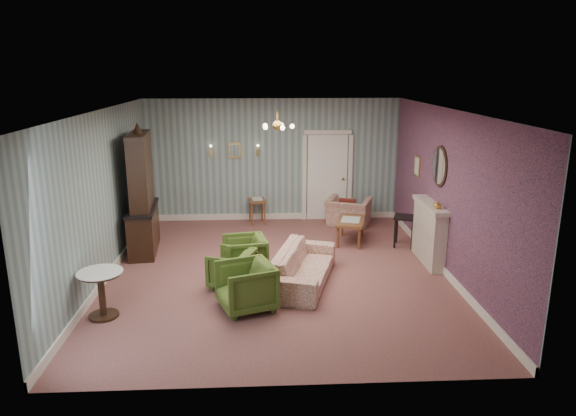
{
  "coord_description": "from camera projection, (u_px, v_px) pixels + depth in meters",
  "views": [
    {
      "loc": [
        -0.28,
        -8.88,
        3.59
      ],
      "look_at": [
        0.2,
        0.4,
        1.1
      ],
      "focal_mm": 32.81,
      "sensor_mm": 36.0,
      "label": 1
    }
  ],
  "objects": [
    {
      "name": "gilt_mirror_back",
      "position": [
        235.0,
        150.0,
        12.36
      ],
      "size": [
        0.28,
        0.06,
        0.36
      ],
      "primitive_type": null,
      "color": "gold",
      "rests_on": "wall_back"
    },
    {
      "name": "door",
      "position": [
        327.0,
        175.0,
        12.63
      ],
      "size": [
        1.12,
        0.12,
        2.16
      ],
      "primitive_type": null,
      "color": "white",
      "rests_on": "floor"
    },
    {
      "name": "oval_mirror",
      "position": [
        439.0,
        166.0,
        9.57
      ],
      "size": [
        0.04,
        0.76,
        0.84
      ],
      "primitive_type": null,
      "color": "white",
      "rests_on": "wall_right"
    },
    {
      "name": "burgundy_cushion",
      "position": [
        347.0,
        207.0,
        12.13
      ],
      "size": [
        0.41,
        0.28,
        0.39
      ],
      "primitive_type": "cube",
      "rotation": [
        0.17,
        0.0,
        -0.35
      ],
      "color": "maroon",
      "rests_on": "wingback_chair"
    },
    {
      "name": "floor",
      "position": [
        278.0,
        273.0,
        9.51
      ],
      "size": [
        7.0,
        7.0,
        0.0
      ],
      "primitive_type": "plane",
      "color": "#85534D",
      "rests_on": "ground"
    },
    {
      "name": "wall_right_floral",
      "position": [
        446.0,
        193.0,
        9.28
      ],
      "size": [
        0.0,
        7.0,
        7.0
      ],
      "primitive_type": "plane",
      "rotation": [
        1.57,
        0.0,
        -1.57
      ],
      "color": "#AA5564",
      "rests_on": "ground"
    },
    {
      "name": "wall_left",
      "position": [
        102.0,
        197.0,
        8.98
      ],
      "size": [
        0.0,
        7.0,
        7.0
      ],
      "primitive_type": "plane",
      "rotation": [
        1.57,
        0.0,
        1.57
      ],
      "color": "slate",
      "rests_on": "ground"
    },
    {
      "name": "mantel_vase",
      "position": [
        437.0,
        205.0,
        9.33
      ],
      "size": [
        0.15,
        0.15,
        0.15
      ],
      "primitive_type": "imported",
      "color": "gold",
      "rests_on": "fireplace"
    },
    {
      "name": "coffee_table",
      "position": [
        350.0,
        231.0,
        11.1
      ],
      "size": [
        0.78,
        1.09,
        0.5
      ],
      "primitive_type": null,
      "rotation": [
        0.0,
        0.0,
        -0.26
      ],
      "color": "brown",
      "rests_on": "floor"
    },
    {
      "name": "olive_chair_b",
      "position": [
        232.0,
        267.0,
        8.84
      ],
      "size": [
        0.83,
        0.85,
        0.7
      ],
      "primitive_type": "imported",
      "rotation": [
        0.0,
        0.0,
        -1.91
      ],
      "color": "#466122",
      "rests_on": "floor"
    },
    {
      "name": "ceiling",
      "position": [
        277.0,
        110.0,
        8.76
      ],
      "size": [
        7.0,
        7.0,
        0.0
      ],
      "primitive_type": "plane",
      "rotation": [
        3.14,
        0.0,
        0.0
      ],
      "color": "white",
      "rests_on": "ground"
    },
    {
      "name": "framed_print",
      "position": [
        417.0,
        166.0,
        10.93
      ],
      "size": [
        0.04,
        0.34,
        0.42
      ],
      "primitive_type": null,
      "color": "gold",
      "rests_on": "wall_right"
    },
    {
      "name": "sconce_right",
      "position": [
        258.0,
        150.0,
        12.37
      ],
      "size": [
        0.16,
        0.12,
        0.3
      ],
      "primitive_type": null,
      "color": "gold",
      "rests_on": "wall_back"
    },
    {
      "name": "chandelier",
      "position": [
        277.0,
        126.0,
        8.83
      ],
      "size": [
        0.56,
        0.56,
        0.36
      ],
      "primitive_type": null,
      "color": "gold",
      "rests_on": "ceiling"
    },
    {
      "name": "pedestal_table",
      "position": [
        102.0,
        294.0,
        7.73
      ],
      "size": [
        0.69,
        0.69,
        0.72
      ],
      "primitive_type": null,
      "rotation": [
        0.0,
        0.0,
        -0.05
      ],
      "color": "black",
      "rests_on": "floor"
    },
    {
      "name": "side_table_black",
      "position": [
        404.0,
        231.0,
        10.82
      ],
      "size": [
        0.56,
        0.56,
        0.65
      ],
      "primitive_type": null,
      "rotation": [
        0.0,
        0.0,
        -0.35
      ],
      "color": "black",
      "rests_on": "floor"
    },
    {
      "name": "sconce_left",
      "position": [
        211.0,
        151.0,
        12.32
      ],
      "size": [
        0.16,
        0.12,
        0.3
      ],
      "primitive_type": null,
      "color": "gold",
      "rests_on": "wall_back"
    },
    {
      "name": "dresser",
      "position": [
        141.0,
        190.0,
        10.32
      ],
      "size": [
        0.68,
        1.56,
        2.52
      ],
      "primitive_type": null,
      "rotation": [
        0.0,
        0.0,
        0.1
      ],
      "color": "black",
      "rests_on": "floor"
    },
    {
      "name": "wall_front",
      "position": [
        288.0,
        269.0,
        5.76
      ],
      "size": [
        6.0,
        0.0,
        6.0
      ],
      "primitive_type": "plane",
      "rotation": [
        -1.57,
        0.0,
        0.0
      ],
      "color": "slate",
      "rests_on": "ground"
    },
    {
      "name": "wall_right",
      "position": [
        447.0,
        193.0,
        9.29
      ],
      "size": [
        0.0,
        7.0,
        7.0
      ],
      "primitive_type": "plane",
      "rotation": [
        1.57,
        0.0,
        -1.57
      ],
      "color": "slate",
      "rests_on": "ground"
    },
    {
      "name": "fireplace",
      "position": [
        429.0,
        233.0,
        9.89
      ],
      "size": [
        0.3,
        1.4,
        1.16
      ],
      "primitive_type": null,
      "color": "beige",
      "rests_on": "floor"
    },
    {
      "name": "sofa_chintz",
      "position": [
        303.0,
        260.0,
        8.97
      ],
      "size": [
        1.16,
        2.17,
        0.81
      ],
      "primitive_type": "imported",
      "rotation": [
        0.0,
        0.0,
        1.29
      ],
      "color": "#96413C",
      "rests_on": "floor"
    },
    {
      "name": "olive_chair_c",
      "position": [
        245.0,
        253.0,
        9.4
      ],
      "size": [
        0.8,
        0.84,
        0.75
      ],
      "primitive_type": "imported",
      "rotation": [
        0.0,
        0.0,
        -1.39
      ],
      "color": "#466122",
      "rests_on": "floor"
    },
    {
      "name": "wall_back",
      "position": [
        273.0,
        160.0,
        12.51
      ],
      "size": [
        6.0,
        0.0,
        6.0
      ],
      "primitive_type": "plane",
      "rotation": [
        1.57,
        0.0,
        0.0
      ],
      "color": "slate",
      "rests_on": "ground"
    },
    {
      "name": "nesting_table",
      "position": [
        257.0,
        210.0,
        12.45
      ],
      "size": [
        0.45,
        0.54,
        0.63
      ],
      "primitive_type": null,
      "rotation": [
        0.0,
        0.0,
        0.16
      ],
      "color": "brown",
      "rests_on": "floor"
    },
    {
      "name": "olive_chair_a",
      "position": [
        246.0,
        284.0,
        7.98
      ],
      "size": [
        0.96,
        0.99,
        0.81
      ],
      "primitive_type": "imported",
      "rotation": [
        0.0,
        0.0,
        -1.22
      ],
      "color": "#466122",
      "rests_on": "floor"
    },
    {
      "name": "wingback_chair",
      "position": [
        348.0,
        207.0,
        12.29
      ],
      "size": [
        1.15,
        0.96,
        0.85
      ],
      "primitive_type": "imported",
      "rotation": [
        0.0,
        0.0,
        2.75
      ],
      "color": "#96413C",
      "rests_on": "floor"
    }
  ]
}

